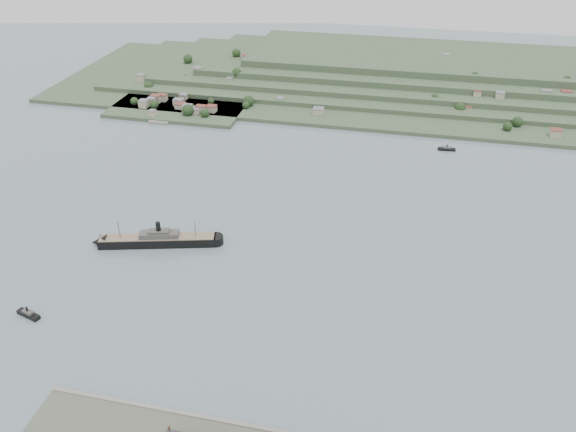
# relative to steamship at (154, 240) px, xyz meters

# --- Properties ---
(ground) EXTENTS (1400.00, 1400.00, 0.00)m
(ground) POSITION_rel_steamship_xyz_m (114.13, 10.83, -4.26)
(ground) COLOR slate
(ground) RESTS_ON ground
(far_peninsula) EXTENTS (760.00, 309.00, 30.00)m
(far_peninsula) POSITION_rel_steamship_xyz_m (142.03, 403.93, 7.62)
(far_peninsula) COLOR #3E5438
(far_peninsula) RESTS_ON ground
(steamship) EXTENTS (94.48, 34.16, 23.07)m
(steamship) POSITION_rel_steamship_xyz_m (0.00, 0.00, 0.00)
(steamship) COLOR black
(steamship) RESTS_ON ground
(tugboat) EXTENTS (17.03, 8.74, 7.41)m
(tugboat) POSITION_rel_steamship_xyz_m (-44.07, -89.00, -2.45)
(tugboat) COLOR black
(tugboat) RESTS_ON ground
(ferry_west) EXTENTS (17.43, 8.37, 6.30)m
(ferry_west) POSITION_rel_steamship_xyz_m (-53.39, 235.83, -2.74)
(ferry_west) COLOR black
(ferry_west) RESTS_ON ground
(ferry_east) EXTENTS (17.06, 5.88, 6.28)m
(ferry_east) POSITION_rel_steamship_xyz_m (211.88, 213.35, -2.75)
(ferry_east) COLOR black
(ferry_east) RESTS_ON ground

